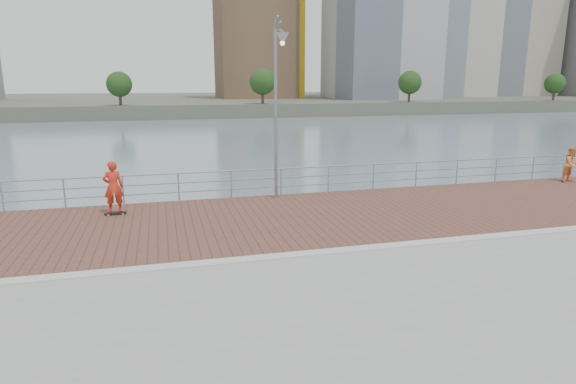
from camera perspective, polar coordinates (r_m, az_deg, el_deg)
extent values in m
plane|color=slate|center=(13.92, 2.18, -15.20)|extent=(400.00, 400.00, 0.00)
cube|color=brown|center=(16.40, -1.43, -3.18)|extent=(40.00, 6.80, 0.02)
cube|color=#B7B5AD|center=(13.09, 2.26, -7.34)|extent=(40.00, 0.40, 0.06)
cube|color=#4C5142|center=(134.38, -13.50, 10.37)|extent=(320.00, 95.00, 2.50)
cylinder|color=#8C9EA8|center=(19.95, -30.78, -0.50)|extent=(0.06, 0.06, 1.10)
cylinder|color=#8C9EA8|center=(19.48, -24.98, -0.17)|extent=(0.06, 0.06, 1.10)
cylinder|color=#8C9EA8|center=(19.21, -18.96, 0.18)|extent=(0.06, 0.06, 1.10)
cylinder|color=#8C9EA8|center=(19.16, -12.84, 0.54)|extent=(0.06, 0.06, 1.10)
cylinder|color=#8C9EA8|center=(19.33, -6.75, 0.88)|extent=(0.06, 0.06, 1.10)
cylinder|color=#8C9EA8|center=(19.71, -0.84, 1.21)|extent=(0.06, 0.06, 1.10)
cylinder|color=#8C9EA8|center=(20.29, 4.80, 1.51)|extent=(0.06, 0.06, 1.10)
cylinder|color=#8C9EA8|center=(21.06, 10.07, 1.77)|extent=(0.06, 0.06, 1.10)
cylinder|color=#8C9EA8|center=(22.00, 14.93, 2.01)|extent=(0.06, 0.06, 1.10)
cylinder|color=#8C9EA8|center=(23.07, 19.37, 2.21)|extent=(0.06, 0.06, 1.10)
cylinder|color=#8C9EA8|center=(24.28, 23.40, 2.38)|extent=(0.06, 0.06, 1.10)
cylinder|color=#8C9EA8|center=(25.59, 27.03, 2.52)|extent=(0.06, 0.06, 1.10)
cylinder|color=#8C9EA8|center=(27.00, 30.29, 2.64)|extent=(0.06, 0.06, 1.10)
cylinder|color=#8C9EA8|center=(19.39, -3.79, 2.64)|extent=(39.00, 0.05, 0.05)
cylinder|color=#8C9EA8|center=(19.46, -3.77, 1.55)|extent=(39.00, 0.05, 0.05)
cylinder|color=#8C9EA8|center=(19.53, -3.76, 0.51)|extent=(39.00, 0.05, 0.05)
cylinder|color=slate|center=(18.78, -1.47, 9.00)|extent=(0.13, 0.13, 6.54)
cylinder|color=slate|center=(18.31, -1.11, 19.14)|extent=(0.08, 1.09, 0.08)
cone|color=#B2B2AD|center=(17.76, -0.67, 18.63)|extent=(0.48, 0.48, 0.38)
cube|color=black|center=(17.87, -19.77, -2.32)|extent=(0.76, 0.25, 0.03)
cylinder|color=beige|center=(17.82, -20.53, -2.57)|extent=(0.06, 0.04, 0.06)
cylinder|color=beige|center=(17.82, -19.00, -2.45)|extent=(0.06, 0.04, 0.06)
cylinder|color=beige|center=(17.95, -20.52, -2.46)|extent=(0.06, 0.04, 0.06)
cylinder|color=beige|center=(17.94, -19.00, -2.35)|extent=(0.06, 0.04, 0.06)
imported|color=red|center=(17.66, -20.00, 0.57)|extent=(0.70, 0.49, 1.82)
imported|color=#E98744|center=(25.77, 30.57, 2.84)|extent=(0.86, 0.70, 1.64)
cube|color=brown|center=(124.50, -4.03, 18.13)|extent=(18.00, 18.00, 30.58)
cube|color=#ADA38E|center=(162.17, 24.37, 19.93)|extent=(24.00, 22.00, 53.41)
cylinder|color=#473323|center=(88.98, -19.28, 10.74)|extent=(0.50, 0.50, 3.34)
sphere|color=#193814|center=(88.95, -19.37, 11.96)|extent=(4.29, 4.29, 4.29)
cylinder|color=#473323|center=(90.69, -3.03, 11.58)|extent=(0.50, 0.50, 3.71)
sphere|color=#193814|center=(90.66, -3.05, 12.92)|extent=(4.78, 4.78, 4.78)
cylinder|color=#473323|center=(101.20, 14.17, 11.32)|extent=(0.50, 0.50, 3.57)
sphere|color=#193814|center=(101.18, 14.24, 12.47)|extent=(4.59, 4.59, 4.59)
cylinder|color=#473323|center=(121.95, 28.98, 10.28)|extent=(0.50, 0.50, 3.37)
sphere|color=#193814|center=(121.93, 29.08, 11.18)|extent=(4.33, 4.33, 4.33)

